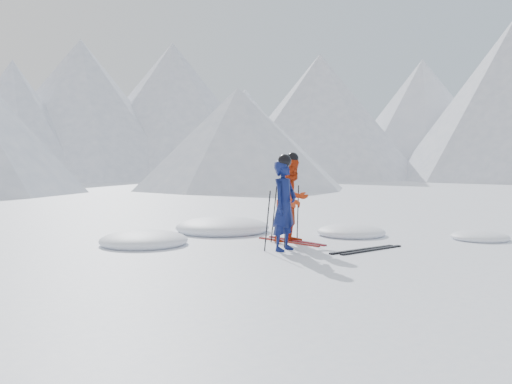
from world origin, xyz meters
TOP-DOWN VIEW (x-y plane):
  - ground at (0.00, 0.00)m, footprint 160.00×160.00m
  - mountain_range at (5.71, 35.31)m, footprint 106.15×62.94m
  - skier_blue at (-1.91, -0.26)m, footprint 0.73×0.60m
  - skier_red at (-1.03, 0.49)m, footprint 0.91×0.72m
  - pole_blue_left at (-2.21, -0.11)m, footprint 0.12×0.08m
  - pole_blue_right at (-1.66, -0.01)m, footprint 0.12×0.07m
  - pole_red_left at (-1.33, 0.74)m, footprint 0.12×0.10m
  - pole_red_right at (-0.73, 0.64)m, footprint 0.12×0.08m
  - ski_worn_left at (-1.15, 0.49)m, footprint 0.23×1.70m
  - ski_worn_right at (-0.91, 0.49)m, footprint 0.12×1.70m
  - ski_loose_a at (-0.71, -1.17)m, footprint 1.70×0.15m
  - ski_loose_b at (-0.61, -1.32)m, footprint 1.70×0.09m
  - snow_lumps at (-1.22, 1.86)m, footprint 7.64×6.39m

SIDE VIEW (x-z plane):
  - ground at x=0.00m, z-range 0.00..0.00m
  - snow_lumps at x=-1.22m, z-range -0.25..0.25m
  - ski_worn_left at x=-1.15m, z-range 0.00..0.03m
  - ski_worn_right at x=-0.91m, z-range 0.00..0.03m
  - ski_loose_a at x=-0.71m, z-range 0.00..0.03m
  - ski_loose_b at x=-0.61m, z-range 0.00..0.03m
  - pole_blue_left at x=-2.21m, z-range 0.00..1.16m
  - pole_blue_right at x=-1.66m, z-range 0.00..1.16m
  - pole_red_right at x=-0.73m, z-range 0.00..1.20m
  - pole_red_left at x=-1.33m, z-range 0.00..1.20m
  - skier_blue at x=-1.91m, z-range 0.00..1.74m
  - skier_red at x=-1.03m, z-range 0.00..1.80m
  - mountain_range at x=5.71m, z-range -1.04..14.49m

